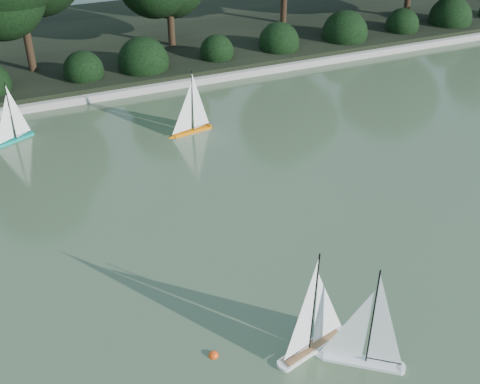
{
  "coord_description": "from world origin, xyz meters",
  "views": [
    {
      "loc": [
        -4.06,
        -5.14,
        5.99
      ],
      "look_at": [
        -0.69,
        2.58,
        0.7
      ],
      "focal_mm": 45.0,
      "sensor_mm": 36.0,
      "label": 1
    }
  ],
  "objects_px": {
    "sailboat_white_a": "(356,347)",
    "race_buoy": "(214,356)",
    "sailboat_orange": "(188,123)",
    "sailboat_teal": "(10,133)",
    "sailboat_white_b": "(318,331)"
  },
  "relations": [
    {
      "from": "sailboat_white_a",
      "to": "race_buoy",
      "type": "bearing_deg",
      "value": 153.46
    },
    {
      "from": "race_buoy",
      "to": "sailboat_teal",
      "type": "bearing_deg",
      "value": 103.5
    },
    {
      "from": "sailboat_teal",
      "to": "race_buoy",
      "type": "distance_m",
      "value": 7.62
    },
    {
      "from": "sailboat_orange",
      "to": "race_buoy",
      "type": "bearing_deg",
      "value": -106.61
    },
    {
      "from": "sailboat_white_a",
      "to": "sailboat_orange",
      "type": "xyz_separation_m",
      "value": [
        0.24,
        7.1,
        -0.02
      ]
    },
    {
      "from": "race_buoy",
      "to": "sailboat_white_b",
      "type": "bearing_deg",
      "value": -15.95
    },
    {
      "from": "sailboat_orange",
      "to": "sailboat_teal",
      "type": "relative_size",
      "value": 1.08
    },
    {
      "from": "sailboat_white_b",
      "to": "race_buoy",
      "type": "xyz_separation_m",
      "value": [
        -1.33,
        0.38,
        -0.27
      ]
    },
    {
      "from": "sailboat_white_b",
      "to": "sailboat_teal",
      "type": "height_order",
      "value": "sailboat_white_b"
    },
    {
      "from": "sailboat_orange",
      "to": "race_buoy",
      "type": "xyz_separation_m",
      "value": [
        -1.88,
        -6.29,
        -0.24
      ]
    },
    {
      "from": "sailboat_white_b",
      "to": "race_buoy",
      "type": "relative_size",
      "value": 13.09
    },
    {
      "from": "sailboat_white_b",
      "to": "sailboat_orange",
      "type": "distance_m",
      "value": 6.69
    },
    {
      "from": "sailboat_teal",
      "to": "sailboat_white_a",
      "type": "bearing_deg",
      "value": -67.44
    },
    {
      "from": "sailboat_white_a",
      "to": "race_buoy",
      "type": "relative_size",
      "value": 12.62
    },
    {
      "from": "sailboat_orange",
      "to": "race_buoy",
      "type": "height_order",
      "value": "sailboat_orange"
    }
  ]
}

